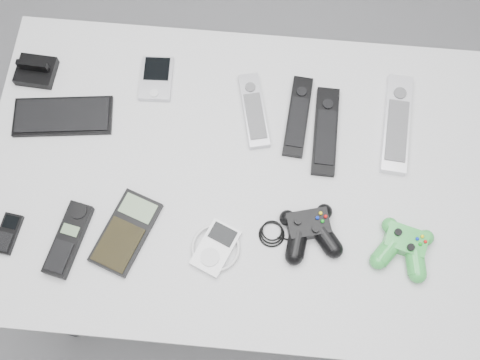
# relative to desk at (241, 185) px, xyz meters

# --- Properties ---
(floor) EXTENTS (3.50, 3.50, 0.00)m
(floor) POSITION_rel_desk_xyz_m (0.02, -0.07, -0.71)
(floor) COLOR slate
(floor) RESTS_ON ground
(desk) EXTENTS (1.16, 0.74, 0.78)m
(desk) POSITION_rel_desk_xyz_m (0.00, 0.00, 0.00)
(desk) COLOR #ACACAF
(desk) RESTS_ON floor
(pda_keyboard) EXTENTS (0.24, 0.12, 0.01)m
(pda_keyboard) POSITION_rel_desk_xyz_m (-0.42, 0.11, 0.07)
(pda_keyboard) COLOR black
(pda_keyboard) RESTS_ON desk
(dock_bracket) EXTENTS (0.09, 0.08, 0.05)m
(dock_bracket) POSITION_rel_desk_xyz_m (-0.51, 0.21, 0.09)
(dock_bracket) COLOR black
(dock_bracket) RESTS_ON desk
(pda) EXTENTS (0.08, 0.12, 0.02)m
(pda) POSITION_rel_desk_xyz_m (-0.22, 0.22, 0.08)
(pda) COLOR #A9A9B1
(pda) RESTS_ON desk
(remote_silver_a) EXTENTS (0.09, 0.19, 0.02)m
(remote_silver_a) POSITION_rel_desk_xyz_m (0.02, 0.16, 0.08)
(remote_silver_a) COLOR #A9A9B1
(remote_silver_a) RESTS_ON desk
(remote_black_a) EXTENTS (0.06, 0.20, 0.02)m
(remote_black_a) POSITION_rel_desk_xyz_m (0.12, 0.15, 0.08)
(remote_black_a) COLOR black
(remote_black_a) RESTS_ON desk
(remote_black_b) EXTENTS (0.06, 0.22, 0.02)m
(remote_black_b) POSITION_rel_desk_xyz_m (0.18, 0.12, 0.08)
(remote_black_b) COLOR black
(remote_black_b) RESTS_ON desk
(remote_silver_b) EXTENTS (0.07, 0.25, 0.02)m
(remote_silver_b) POSITION_rel_desk_xyz_m (0.34, 0.15, 0.08)
(remote_silver_b) COLOR silver
(remote_silver_b) RESTS_ON desk
(mobile_phone) EXTENTS (0.05, 0.09, 0.01)m
(mobile_phone) POSITION_rel_desk_xyz_m (-0.48, -0.18, 0.07)
(mobile_phone) COLOR black
(mobile_phone) RESTS_ON desk
(cordless_handset) EXTENTS (0.08, 0.17, 0.03)m
(cordless_handset) POSITION_rel_desk_xyz_m (-0.35, -0.18, 0.08)
(cordless_handset) COLOR black
(cordless_handset) RESTS_ON desk
(calculator) EXTENTS (0.14, 0.19, 0.02)m
(calculator) POSITION_rel_desk_xyz_m (-0.23, -0.15, 0.08)
(calculator) COLOR black
(calculator) RESTS_ON desk
(mp3_player) EXTENTS (0.14, 0.14, 0.02)m
(mp3_player) POSITION_rel_desk_xyz_m (-0.04, -0.17, 0.08)
(mp3_player) COLOR silver
(mp3_player) RESTS_ON desk
(controller_black) EXTENTS (0.24, 0.18, 0.04)m
(controller_black) POSITION_rel_desk_xyz_m (0.16, -0.12, 0.09)
(controller_black) COLOR black
(controller_black) RESTS_ON desk
(controller_green) EXTENTS (0.15, 0.16, 0.04)m
(controller_green) POSITION_rel_desk_xyz_m (0.36, -0.13, 0.09)
(controller_green) COLOR #23833C
(controller_green) RESTS_ON desk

